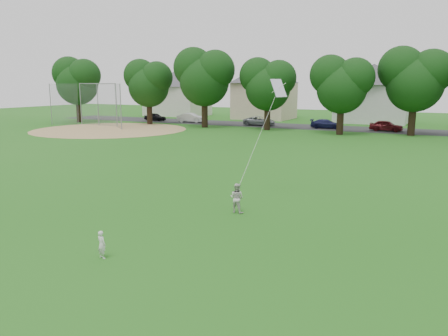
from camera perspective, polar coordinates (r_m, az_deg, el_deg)
The scene contains 10 objects.
ground at distance 16.00m, azimuth -10.90°, elevation -8.61°, with size 160.00×160.00×0.00m, color #1F5F15.
street at distance 54.90m, azimuth 17.04°, elevation 4.89°, with size 90.00×7.00×0.01m, color #2D2D30.
dirt_infield at distance 53.53m, azimuth -14.65°, elevation 4.87°, with size 18.00×18.00×0.02m, color #9E7F51.
toddler at distance 14.11m, azimuth -15.70°, elevation -9.60°, with size 0.32×0.21×0.89m, color silver.
older_boy at distance 18.20m, azimuth 1.68°, elevation -3.94°, with size 0.61×0.48×1.26m, color beige.
kite at distance 19.22m, azimuth 4.57°, elevation 4.06°, with size 0.75×2.24×5.47m.
baseball_backstop at distance 58.83m, azimuth -16.55°, elevation 7.90°, with size 12.26×2.94×5.37m.
tree_row at distance 48.35m, azimuth 18.74°, elevation 11.38°, with size 83.45×9.20×10.11m.
parked_cars at distance 54.22m, azimuth 14.93°, elevation 5.58°, with size 53.87×2.39×1.30m.
house_row at distance 64.58m, azimuth 18.56°, elevation 10.00°, with size 76.90×13.72×10.29m.
Camera 1 is at (9.37, -11.84, 5.28)m, focal length 35.00 mm.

